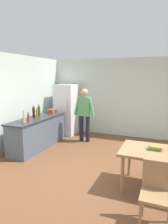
% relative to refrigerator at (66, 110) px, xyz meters
% --- Properties ---
extents(ground_plane, '(14.00, 14.00, 0.00)m').
position_rel_refrigerator_xyz_m(ground_plane, '(1.90, -2.40, -0.90)').
color(ground_plane, brown).
extents(wall_back, '(6.40, 0.12, 2.70)m').
position_rel_refrigerator_xyz_m(wall_back, '(1.90, 0.60, 0.45)').
color(wall_back, silver).
rests_on(wall_back, ground_plane).
extents(wall_left, '(0.12, 5.60, 2.70)m').
position_rel_refrigerator_xyz_m(wall_left, '(-0.70, -2.20, 0.45)').
color(wall_left, silver).
rests_on(wall_left, ground_plane).
extents(kitchen_counter, '(0.64, 2.20, 0.90)m').
position_rel_refrigerator_xyz_m(kitchen_counter, '(-0.10, -1.60, -0.45)').
color(kitchen_counter, '#4C5666').
rests_on(kitchen_counter, ground_plane).
extents(refrigerator, '(0.70, 0.67, 1.80)m').
position_rel_refrigerator_xyz_m(refrigerator, '(0.00, 0.00, 0.00)').
color(refrigerator, white).
rests_on(refrigerator, ground_plane).
extents(person, '(0.70, 0.22, 1.70)m').
position_rel_refrigerator_xyz_m(person, '(0.95, -0.55, 0.08)').
color(person, '#1E1E2D').
rests_on(person, ground_plane).
extents(dining_table, '(1.40, 0.90, 0.75)m').
position_rel_refrigerator_xyz_m(dining_table, '(3.30, -2.70, -0.23)').
color(dining_table, '#9E754C').
rests_on(dining_table, ground_plane).
extents(chair, '(0.42, 0.42, 0.91)m').
position_rel_refrigerator_xyz_m(chair, '(3.30, -3.67, -0.37)').
color(chair, '#9E754C').
rests_on(chair, ground_plane).
extents(cooking_pot, '(0.40, 0.28, 0.12)m').
position_rel_refrigerator_xyz_m(cooking_pot, '(-0.12, -0.77, 0.06)').
color(cooking_pot, red).
rests_on(cooking_pot, kitchen_counter).
extents(utensil_jar, '(0.11, 0.11, 0.32)m').
position_rel_refrigerator_xyz_m(utensil_jar, '(-0.06, -2.29, 0.08)').
color(utensil_jar, tan).
rests_on(utensil_jar, kitchen_counter).
extents(bottle_wine_green, '(0.08, 0.08, 0.34)m').
position_rel_refrigerator_xyz_m(bottle_wine_green, '(-0.24, -1.32, 0.15)').
color(bottle_wine_green, '#1E5123').
rests_on(bottle_wine_green, kitchen_counter).
extents(bottle_vinegar_tall, '(0.06, 0.06, 0.32)m').
position_rel_refrigerator_xyz_m(bottle_vinegar_tall, '(0.07, -1.01, 0.14)').
color(bottle_vinegar_tall, gray).
rests_on(bottle_vinegar_tall, kitchen_counter).
extents(bottle_wine_dark, '(0.08, 0.08, 0.34)m').
position_rel_refrigerator_xyz_m(bottle_wine_dark, '(-0.26, -1.57, 0.15)').
color(bottle_wine_dark, black).
rests_on(bottle_wine_dark, kitchen_counter).
extents(bottle_oil_amber, '(0.06, 0.06, 0.28)m').
position_rel_refrigerator_xyz_m(bottle_oil_amber, '(-0.12, -1.59, 0.12)').
color(bottle_oil_amber, '#996619').
rests_on(bottle_oil_amber, kitchen_counter).
extents(bottle_sauce_red, '(0.06, 0.06, 0.24)m').
position_rel_refrigerator_xyz_m(bottle_sauce_red, '(-0.08, -2.06, 0.10)').
color(bottle_sauce_red, '#B22319').
rests_on(bottle_sauce_red, kitchen_counter).
extents(book_stack, '(0.26, 0.19, 0.07)m').
position_rel_refrigerator_xyz_m(book_stack, '(3.21, -2.66, -0.12)').
color(book_stack, '#387A47').
rests_on(book_stack, dining_table).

